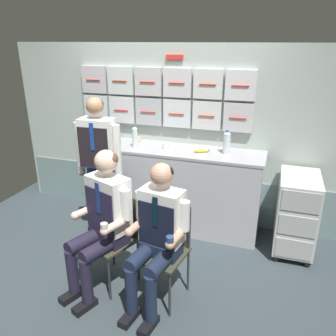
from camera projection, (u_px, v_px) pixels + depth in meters
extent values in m
cube|color=#323C41|center=(129.00, 277.00, 3.34)|extent=(4.80, 4.80, 0.04)
cube|color=#A7B4AB|center=(172.00, 135.00, 4.18)|extent=(4.20, 0.06, 2.15)
cube|color=slate|center=(171.00, 193.00, 4.42)|extent=(4.12, 0.01, 0.59)
cube|color=silver|center=(97.00, 108.00, 4.31)|extent=(0.33, 0.06, 0.33)
cylinder|color=red|center=(95.00, 109.00, 4.27)|extent=(0.19, 0.01, 0.01)
cube|color=silver|center=(122.00, 110.00, 4.20)|extent=(0.33, 0.06, 0.33)
cylinder|color=red|center=(121.00, 110.00, 4.17)|extent=(0.19, 0.01, 0.01)
cube|color=#ACB1B6|center=(149.00, 111.00, 4.10)|extent=(0.33, 0.06, 0.33)
cylinder|color=red|center=(148.00, 112.00, 4.07)|extent=(0.19, 0.01, 0.01)
cube|color=silver|center=(177.00, 113.00, 3.99)|extent=(0.33, 0.06, 0.33)
cylinder|color=red|center=(176.00, 114.00, 3.96)|extent=(0.19, 0.01, 0.01)
cube|color=silver|center=(207.00, 115.00, 3.89)|extent=(0.33, 0.06, 0.33)
cylinder|color=red|center=(206.00, 116.00, 3.86)|extent=(0.19, 0.01, 0.01)
cube|color=#BEBBBE|center=(238.00, 117.00, 3.79)|extent=(0.33, 0.06, 0.33)
cylinder|color=red|center=(238.00, 118.00, 3.75)|extent=(0.19, 0.01, 0.01)
cube|color=#BAB5BD|center=(95.00, 79.00, 4.18)|extent=(0.33, 0.06, 0.33)
cylinder|color=red|center=(93.00, 80.00, 4.15)|extent=(0.19, 0.01, 0.01)
cube|color=silver|center=(121.00, 81.00, 4.08)|extent=(0.33, 0.06, 0.33)
cylinder|color=red|center=(119.00, 81.00, 4.04)|extent=(0.19, 0.01, 0.01)
cube|color=#BCBBBC|center=(148.00, 82.00, 3.97)|extent=(0.33, 0.06, 0.33)
cylinder|color=red|center=(147.00, 82.00, 3.94)|extent=(0.19, 0.01, 0.01)
cube|color=silver|center=(178.00, 83.00, 3.87)|extent=(0.33, 0.06, 0.33)
cylinder|color=red|center=(177.00, 83.00, 3.83)|extent=(0.19, 0.01, 0.01)
cube|color=silver|center=(208.00, 84.00, 3.76)|extent=(0.33, 0.06, 0.33)
cylinder|color=red|center=(208.00, 84.00, 3.73)|extent=(0.19, 0.01, 0.01)
cube|color=silver|center=(241.00, 85.00, 3.66)|extent=(0.33, 0.06, 0.33)
cylinder|color=red|center=(240.00, 86.00, 3.63)|extent=(0.19, 0.01, 0.01)
cube|color=red|center=(175.00, 57.00, 3.79)|extent=(0.20, 0.02, 0.05)
cube|color=#AFAFB5|center=(182.00, 190.00, 4.06)|extent=(1.83, 0.52, 0.96)
cube|color=#A0A0A6|center=(183.00, 151.00, 3.89)|extent=(1.87, 0.53, 0.03)
sphere|color=black|center=(276.00, 258.00, 3.55)|extent=(0.07, 0.07, 0.07)
sphere|color=black|center=(307.00, 263.00, 3.46)|extent=(0.07, 0.07, 0.07)
sphere|color=black|center=(277.00, 231.00, 4.04)|extent=(0.07, 0.07, 0.07)
sphere|color=black|center=(305.00, 236.00, 3.95)|extent=(0.07, 0.07, 0.07)
cube|color=silver|center=(296.00, 212.00, 3.59)|extent=(0.40, 0.64, 0.80)
cube|color=#ADAFAD|center=(293.00, 249.00, 3.40)|extent=(0.35, 0.01, 0.21)
cube|color=#ADAFAD|center=(297.00, 227.00, 3.31)|extent=(0.35, 0.01, 0.21)
cube|color=#ADAFAD|center=(301.00, 202.00, 3.21)|extent=(0.35, 0.01, 0.21)
cylinder|color=#28282D|center=(302.00, 190.00, 3.19)|extent=(0.32, 0.02, 0.02)
cylinder|color=#2D2D33|center=(84.00, 263.00, 3.17)|extent=(0.02, 0.02, 0.43)
cylinder|color=#2D2D33|center=(109.00, 279.00, 2.96)|extent=(0.02, 0.02, 0.43)
cylinder|color=#2D2D33|center=(113.00, 246.00, 3.43)|extent=(0.02, 0.02, 0.43)
cylinder|color=#2D2D33|center=(138.00, 260.00, 3.21)|extent=(0.02, 0.02, 0.43)
cube|color=#383928|center=(110.00, 241.00, 3.11)|extent=(0.52, 0.52, 0.02)
cube|color=#383928|center=(124.00, 213.00, 3.17)|extent=(0.35, 0.16, 0.40)
cylinder|color=#2D2D33|center=(110.00, 208.00, 3.27)|extent=(0.02, 0.02, 0.40)
cylinder|color=#2D2D33|center=(137.00, 220.00, 3.06)|extent=(0.02, 0.02, 0.40)
cube|color=black|center=(71.00, 296.00, 3.03)|extent=(0.16, 0.24, 0.06)
cube|color=black|center=(85.00, 306.00, 2.91)|extent=(0.16, 0.24, 0.06)
cylinder|color=#201B2F|center=(72.00, 271.00, 2.97)|extent=(0.10, 0.10, 0.42)
cylinder|color=#201B2F|center=(86.00, 281.00, 2.86)|extent=(0.10, 0.10, 0.42)
cylinder|color=#201B2F|center=(87.00, 240.00, 3.02)|extent=(0.27, 0.42, 0.13)
cylinder|color=#201B2F|center=(101.00, 248.00, 2.90)|extent=(0.27, 0.42, 0.13)
cube|color=#201B2F|center=(109.00, 234.00, 3.09)|extent=(0.41, 0.32, 0.12)
cube|color=white|center=(109.00, 203.00, 2.99)|extent=(0.43, 0.33, 0.50)
cube|color=#231F3B|center=(100.00, 212.00, 2.93)|extent=(0.33, 0.14, 0.40)
cube|color=navy|center=(98.00, 198.00, 2.87)|extent=(0.04, 0.02, 0.28)
cylinder|color=white|center=(93.00, 191.00, 3.10)|extent=(0.08, 0.08, 0.27)
cylinder|color=beige|center=(85.00, 211.00, 3.06)|extent=(0.16, 0.26, 0.07)
sphere|color=beige|center=(75.00, 216.00, 2.98)|extent=(0.08, 0.08, 0.08)
cylinder|color=white|center=(126.00, 205.00, 2.84)|extent=(0.08, 0.08, 0.27)
cylinder|color=beige|center=(115.00, 225.00, 2.83)|extent=(0.16, 0.26, 0.07)
sphere|color=beige|center=(105.00, 231.00, 2.74)|extent=(0.08, 0.08, 0.08)
cylinder|color=silver|center=(104.00, 227.00, 2.73)|extent=(0.06, 0.06, 0.06)
sphere|color=beige|center=(106.00, 161.00, 2.85)|extent=(0.20, 0.20, 0.20)
ellipsoid|color=brown|center=(107.00, 159.00, 2.85)|extent=(0.25, 0.24, 0.14)
cylinder|color=#2D2D33|center=(133.00, 281.00, 2.93)|extent=(0.02, 0.02, 0.43)
cylinder|color=#2D2D33|center=(170.00, 295.00, 2.77)|extent=(0.02, 0.02, 0.43)
cylinder|color=#2D2D33|center=(154.00, 259.00, 3.23)|extent=(0.02, 0.02, 0.43)
cylinder|color=#2D2D33|center=(188.00, 270.00, 3.07)|extent=(0.02, 0.02, 0.43)
cube|color=#383928|center=(161.00, 254.00, 2.92)|extent=(0.46, 0.46, 0.02)
cube|color=#383928|center=(171.00, 223.00, 3.00)|extent=(0.37, 0.09, 0.40)
cylinder|color=#2D2D33|center=(153.00, 219.00, 3.07)|extent=(0.02, 0.02, 0.40)
cylinder|color=#2D2D33|center=(189.00, 229.00, 2.91)|extent=(0.02, 0.02, 0.40)
cube|color=black|center=(130.00, 317.00, 2.80)|extent=(0.13, 0.23, 0.06)
cube|color=black|center=(149.00, 325.00, 2.72)|extent=(0.13, 0.23, 0.06)
cylinder|color=#182238|center=(131.00, 291.00, 2.74)|extent=(0.10, 0.10, 0.42)
cylinder|color=#182238|center=(151.00, 298.00, 2.66)|extent=(0.10, 0.10, 0.42)
cylinder|color=#182238|center=(141.00, 256.00, 2.80)|extent=(0.19, 0.39, 0.13)
cylinder|color=#182238|center=(161.00, 262.00, 2.72)|extent=(0.19, 0.39, 0.13)
cube|color=#182238|center=(161.00, 247.00, 2.89)|extent=(0.36, 0.25, 0.12)
cube|color=white|center=(162.00, 216.00, 2.81)|extent=(0.38, 0.25, 0.47)
cube|color=black|center=(156.00, 225.00, 2.73)|extent=(0.32, 0.07, 0.38)
cube|color=black|center=(155.00, 212.00, 2.68)|extent=(0.04, 0.02, 0.26)
cylinder|color=white|center=(141.00, 205.00, 2.88)|extent=(0.08, 0.08, 0.26)
cylinder|color=tan|center=(136.00, 226.00, 2.83)|extent=(0.11, 0.24, 0.07)
sphere|color=tan|center=(129.00, 232.00, 2.75)|extent=(0.08, 0.08, 0.08)
cylinder|color=white|center=(185.00, 216.00, 2.70)|extent=(0.08, 0.08, 0.26)
cylinder|color=tan|center=(176.00, 238.00, 2.67)|extent=(0.11, 0.24, 0.07)
sphere|color=tan|center=(170.00, 244.00, 2.58)|extent=(0.08, 0.08, 0.08)
cylinder|color=navy|center=(170.00, 240.00, 2.57)|extent=(0.06, 0.06, 0.06)
sphere|color=tan|center=(162.00, 175.00, 2.67)|extent=(0.19, 0.19, 0.19)
ellipsoid|color=black|center=(162.00, 172.00, 2.68)|extent=(0.21, 0.20, 0.13)
cube|color=black|center=(96.00, 234.00, 3.99)|extent=(0.10, 0.24, 0.06)
cube|color=black|center=(111.00, 236.00, 3.94)|extent=(0.10, 0.24, 0.06)
cylinder|color=navy|center=(95.00, 199.00, 3.85)|extent=(0.12, 0.12, 0.84)
cylinder|color=navy|center=(109.00, 201.00, 3.81)|extent=(0.12, 0.12, 0.84)
cube|color=white|center=(98.00, 142.00, 3.59)|extent=(0.37, 0.23, 0.51)
cube|color=black|center=(93.00, 148.00, 3.50)|extent=(0.33, 0.03, 0.43)
cube|color=navy|center=(92.00, 137.00, 3.45)|extent=(0.04, 0.01, 0.29)
cylinder|color=white|center=(80.00, 148.00, 3.67)|extent=(0.08, 0.08, 0.57)
sphere|color=#A97E5A|center=(82.00, 172.00, 3.77)|extent=(0.08, 0.08, 0.08)
cylinder|color=white|center=(117.00, 151.00, 3.56)|extent=(0.08, 0.08, 0.57)
sphere|color=#A97E5A|center=(119.00, 176.00, 3.67)|extent=(0.08, 0.08, 0.08)
sphere|color=#A97E5A|center=(95.00, 106.00, 3.45)|extent=(0.18, 0.18, 0.18)
ellipsoid|color=#513C1E|center=(95.00, 104.00, 3.46)|extent=(0.19, 0.17, 0.13)
cylinder|color=silver|center=(135.00, 138.00, 3.94)|extent=(0.06, 0.06, 0.23)
cone|color=silver|center=(135.00, 127.00, 3.90)|extent=(0.06, 0.06, 0.02)
cylinder|color=blue|center=(134.00, 126.00, 3.89)|extent=(0.03, 0.03, 0.02)
cylinder|color=silver|center=(227.00, 144.00, 3.71)|extent=(0.08, 0.08, 0.23)
cone|color=silver|center=(227.00, 133.00, 3.67)|extent=(0.08, 0.08, 0.02)
cylinder|color=blue|center=(227.00, 131.00, 3.66)|extent=(0.03, 0.03, 0.02)
cylinder|color=#CCB089|center=(138.00, 140.00, 4.17)|extent=(0.06, 0.06, 0.06)
cylinder|color=#382114|center=(138.00, 138.00, 4.16)|extent=(0.05, 0.05, 0.01)
cylinder|color=white|center=(166.00, 146.00, 3.91)|extent=(0.07, 0.07, 0.07)
cylinder|color=#382114|center=(166.00, 144.00, 3.90)|extent=(0.06, 0.06, 0.01)
cylinder|color=tan|center=(118.00, 141.00, 4.07)|extent=(0.07, 0.07, 0.09)
cylinder|color=#382114|center=(118.00, 138.00, 4.06)|extent=(0.06, 0.06, 0.01)
ellipsoid|color=yellow|center=(201.00, 151.00, 3.79)|extent=(0.17, 0.10, 0.04)
cylinder|color=#4C3819|center=(209.00, 150.00, 3.79)|extent=(0.01, 0.01, 0.02)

